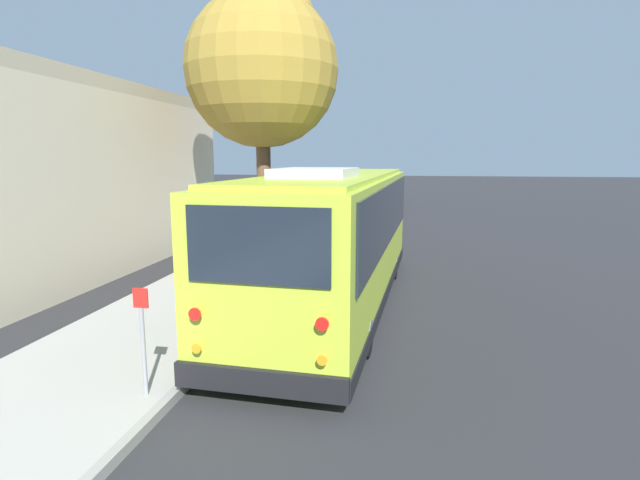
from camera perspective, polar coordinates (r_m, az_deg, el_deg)
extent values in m
plane|color=#28282B|center=(12.59, 2.10, -6.57)|extent=(160.00, 160.00, 0.00)
cube|color=#A3A099|center=(13.41, -12.26, -5.43)|extent=(80.00, 3.32, 0.15)
cube|color=gray|center=(12.87, -5.08, -5.88)|extent=(80.00, 0.14, 0.15)
cube|color=#ADC633|center=(11.56, 1.61, 0.27)|extent=(10.24, 3.05, 2.76)
cube|color=black|center=(11.82, 1.58, -5.66)|extent=(10.30, 3.11, 0.28)
cube|color=black|center=(11.47, 1.63, 3.23)|extent=(9.42, 3.10, 1.31)
cube|color=black|center=(16.47, 5.17, 5.12)|extent=(0.15, 2.18, 1.38)
cube|color=black|center=(6.60, -7.22, -0.68)|extent=(0.14, 2.00, 1.05)
cube|color=black|center=(16.43, 5.21, 7.33)|extent=(0.14, 1.79, 0.22)
cube|color=#ADC633|center=(11.41, 1.64, 7.31)|extent=(9.61, 2.79, 0.10)
cube|color=silver|center=(9.65, -0.51, 7.61)|extent=(1.94, 1.51, 0.20)
cube|color=black|center=(16.73, 5.09, -1.03)|extent=(0.24, 2.52, 0.36)
cube|color=black|center=(7.16, -6.96, -15.83)|extent=(0.24, 2.52, 0.36)
cylinder|color=red|center=(7.13, -14.13, -8.22)|extent=(0.04, 0.18, 0.18)
cylinder|color=orange|center=(7.29, -13.97, -11.94)|extent=(0.04, 0.14, 0.14)
cylinder|color=red|center=(6.53, 0.24, -9.58)|extent=(0.04, 0.18, 0.18)
cylinder|color=orange|center=(6.71, 0.24, -13.59)|extent=(0.04, 0.14, 0.14)
cube|color=white|center=(16.88, 2.33, -0.31)|extent=(0.06, 0.32, 0.18)
cube|color=white|center=(16.66, 7.97, -0.54)|extent=(0.06, 0.32, 0.18)
cube|color=black|center=(16.38, 0.13, 6.05)|extent=(0.07, 0.10, 0.24)
cylinder|color=black|center=(14.88, -0.23, -2.22)|extent=(0.93, 0.35, 0.91)
cylinder|color=slate|center=(14.88, -0.23, -2.22)|extent=(0.43, 0.34, 0.41)
cylinder|color=black|center=(14.54, 8.19, -2.60)|extent=(0.93, 0.35, 0.91)
cylinder|color=slate|center=(14.54, 8.19, -2.60)|extent=(0.43, 0.34, 0.41)
cylinder|color=black|center=(9.49, -8.50, -9.22)|extent=(0.93, 0.35, 0.91)
cylinder|color=slate|center=(9.49, -8.50, -9.22)|extent=(0.43, 0.34, 0.41)
cylinder|color=black|center=(8.95, 4.85, -10.31)|extent=(0.93, 0.35, 0.91)
cylinder|color=slate|center=(8.95, 4.85, -10.31)|extent=(0.43, 0.34, 0.41)
cube|color=#19234C|center=(23.70, 4.51, 2.19)|extent=(4.23, 1.68, 0.62)
cube|color=black|center=(23.53, 4.50, 3.48)|extent=(2.01, 1.43, 0.48)
cube|color=#19234C|center=(23.51, 4.51, 4.07)|extent=(1.93, 1.39, 0.05)
cube|color=black|center=(25.83, 5.00, 2.32)|extent=(0.10, 1.58, 0.20)
cube|color=black|center=(21.64, 3.91, 0.93)|extent=(0.10, 1.58, 0.20)
cylinder|color=black|center=(25.12, 3.15, 2.27)|extent=(0.63, 0.21, 0.63)
cylinder|color=slate|center=(25.12, 3.15, 2.27)|extent=(0.28, 0.22, 0.28)
cylinder|color=black|center=(24.98, 6.52, 2.18)|extent=(0.63, 0.21, 0.63)
cylinder|color=slate|center=(24.98, 6.52, 2.18)|extent=(0.28, 0.22, 0.28)
cylinder|color=black|center=(22.51, 2.28, 1.43)|extent=(0.63, 0.21, 0.63)
cylinder|color=slate|center=(22.51, 2.28, 1.43)|extent=(0.28, 0.22, 0.28)
cylinder|color=black|center=(22.34, 6.03, 1.32)|extent=(0.63, 0.21, 0.63)
cylinder|color=slate|center=(22.34, 6.03, 1.32)|extent=(0.28, 0.22, 0.28)
cube|color=maroon|center=(30.55, 5.81, 3.87)|extent=(4.56, 1.79, 0.65)
cube|color=black|center=(30.39, 5.81, 4.91)|extent=(2.18, 1.50, 0.48)
cube|color=maroon|center=(30.37, 5.81, 5.36)|extent=(2.09, 1.46, 0.05)
cube|color=black|center=(32.84, 6.20, 3.86)|extent=(0.12, 1.62, 0.20)
cube|color=black|center=(28.32, 5.35, 2.97)|extent=(0.12, 1.62, 0.20)
cylinder|color=black|center=(32.06, 4.71, 3.87)|extent=(0.67, 0.22, 0.67)
cylinder|color=slate|center=(32.06, 4.71, 3.87)|extent=(0.31, 0.23, 0.30)
cylinder|color=black|center=(31.92, 7.42, 3.80)|extent=(0.67, 0.22, 0.67)
cylinder|color=slate|center=(31.92, 7.42, 3.80)|extent=(0.31, 0.23, 0.30)
cylinder|color=black|center=(29.24, 4.04, 3.33)|extent=(0.67, 0.22, 0.67)
cylinder|color=slate|center=(29.24, 4.04, 3.33)|extent=(0.31, 0.23, 0.30)
cylinder|color=black|center=(29.09, 7.02, 3.25)|extent=(0.67, 0.22, 0.67)
cylinder|color=slate|center=(29.09, 7.02, 3.25)|extent=(0.31, 0.23, 0.30)
cube|color=black|center=(36.13, 6.83, 4.73)|extent=(4.25, 2.00, 0.65)
cube|color=black|center=(35.97, 6.85, 5.62)|extent=(2.06, 1.60, 0.48)
cube|color=black|center=(35.96, 6.86, 6.00)|extent=(1.98, 1.56, 0.05)
cube|color=black|center=(38.22, 6.76, 4.65)|extent=(0.20, 1.64, 0.20)
cube|color=black|center=(34.07, 6.89, 4.06)|extent=(0.20, 1.64, 0.20)
cylinder|color=black|center=(37.43, 5.60, 4.67)|extent=(0.68, 0.25, 0.67)
cylinder|color=slate|center=(37.43, 5.60, 4.67)|extent=(0.32, 0.24, 0.30)
cylinder|color=black|center=(37.46, 7.96, 4.63)|extent=(0.68, 0.25, 0.67)
cylinder|color=slate|center=(37.46, 7.96, 4.63)|extent=(0.32, 0.24, 0.30)
cylinder|color=black|center=(34.83, 5.60, 4.31)|extent=(0.68, 0.25, 0.67)
cylinder|color=slate|center=(34.83, 5.60, 4.31)|extent=(0.32, 0.24, 0.30)
cylinder|color=black|center=(34.87, 8.13, 4.27)|extent=(0.68, 0.25, 0.67)
cylinder|color=slate|center=(34.87, 8.13, 4.27)|extent=(0.32, 0.24, 0.30)
cube|color=navy|center=(42.14, 7.30, 5.40)|extent=(4.43, 1.95, 0.65)
cube|color=black|center=(41.99, 7.32, 6.15)|extent=(2.13, 1.60, 0.48)
cube|color=navy|center=(41.98, 7.33, 6.48)|extent=(2.05, 1.56, 0.05)
cube|color=black|center=(44.35, 7.29, 5.31)|extent=(0.17, 1.68, 0.20)
cube|color=black|center=(39.97, 7.31, 4.85)|extent=(0.17, 1.68, 0.20)
cylinder|color=black|center=(43.53, 6.24, 5.34)|extent=(0.67, 0.23, 0.67)
cylinder|color=slate|center=(43.53, 6.24, 5.34)|extent=(0.31, 0.23, 0.30)
cylinder|color=black|center=(43.53, 8.34, 5.30)|extent=(0.67, 0.23, 0.67)
cylinder|color=slate|center=(43.53, 8.34, 5.30)|extent=(0.31, 0.23, 0.30)
cylinder|color=black|center=(40.79, 6.19, 5.06)|extent=(0.67, 0.23, 0.67)
cylinder|color=slate|center=(40.79, 6.19, 5.06)|extent=(0.31, 0.23, 0.30)
cylinder|color=black|center=(40.80, 8.42, 5.01)|extent=(0.67, 0.23, 0.67)
cylinder|color=slate|center=(40.80, 8.42, 5.01)|extent=(0.31, 0.23, 0.30)
cylinder|color=brown|center=(16.90, -6.41, 5.54)|extent=(0.47, 0.47, 4.35)
sphere|color=olive|center=(17.09, -6.66, 18.74)|extent=(4.96, 4.96, 4.96)
sphere|color=#A58431|center=(17.99, -6.16, 23.51)|extent=(3.22, 3.22, 3.22)
cylinder|color=gray|center=(7.57, -19.49, -11.96)|extent=(0.06, 0.06, 1.28)
cube|color=red|center=(7.32, -19.83, -6.26)|extent=(0.02, 0.22, 0.28)
cylinder|color=gray|center=(9.33, -13.27, -8.26)|extent=(0.06, 0.06, 1.06)
cube|color=red|center=(9.15, -13.43, -4.26)|extent=(0.02, 0.22, 0.28)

